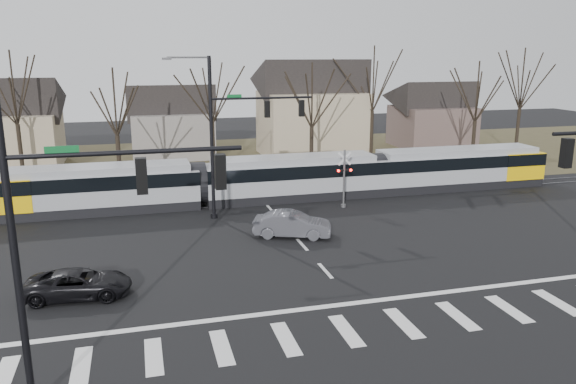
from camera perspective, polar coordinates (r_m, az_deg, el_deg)
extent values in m
plane|color=black|center=(26.00, 5.26, -9.56)|extent=(140.00, 140.00, 0.00)
cube|color=#38331E|center=(55.93, -6.17, 3.18)|extent=(140.00, 28.00, 0.01)
cube|color=silver|center=(21.54, -26.88, -16.36)|extent=(0.60, 2.60, 0.01)
cube|color=silver|center=(21.15, -20.26, -16.25)|extent=(0.60, 2.60, 0.01)
cube|color=silver|center=(21.02, -13.49, -15.92)|extent=(0.60, 2.60, 0.01)
cube|color=silver|center=(21.16, -6.75, -15.39)|extent=(0.60, 2.60, 0.01)
cube|color=silver|center=(21.57, -0.22, -14.67)|extent=(0.60, 2.60, 0.01)
cube|color=silver|center=(22.24, 5.94, -13.82)|extent=(0.60, 2.60, 0.01)
cube|color=silver|center=(23.14, 11.65, -12.90)|extent=(0.60, 2.60, 0.01)
cube|color=silver|center=(24.24, 16.84, -11.94)|extent=(0.60, 2.60, 0.01)
cube|color=silver|center=(25.52, 21.51, -10.99)|extent=(0.60, 2.60, 0.01)
cube|color=silver|center=(26.95, 25.69, -10.07)|extent=(0.60, 2.60, 0.01)
cube|color=silver|center=(24.47, 6.75, -11.14)|extent=(28.00, 0.35, 0.01)
cube|color=silver|center=(27.73, 3.82, -7.98)|extent=(0.18, 2.00, 0.01)
cube|color=silver|center=(31.30, 1.44, -5.36)|extent=(0.18, 2.00, 0.01)
cube|color=silver|center=(34.96, -0.43, -3.27)|extent=(0.18, 2.00, 0.01)
cube|color=silver|center=(38.69, -1.93, -1.58)|extent=(0.18, 2.00, 0.01)
cube|color=silver|center=(42.46, -3.17, -0.19)|extent=(0.18, 2.00, 0.01)
cube|color=silver|center=(46.28, -4.21, 0.97)|extent=(0.18, 2.00, 0.01)
cube|color=silver|center=(50.12, -5.08, 1.96)|extent=(0.18, 2.00, 0.01)
cube|color=silver|center=(53.99, -5.84, 2.80)|extent=(0.18, 2.00, 0.01)
cube|color=#59595E|center=(39.72, -2.30, -1.14)|extent=(90.00, 0.12, 0.06)
cube|color=#59595E|center=(41.04, -2.74, -0.65)|extent=(90.00, 0.12, 0.06)
cube|color=gray|center=(39.42, -19.22, 0.26)|extent=(13.88, 2.99, 3.12)
cube|color=black|center=(39.29, -19.29, 1.15)|extent=(13.90, 3.03, 0.91)
cube|color=yellow|center=(40.15, -26.68, -0.08)|extent=(3.42, 3.05, 2.08)
cube|color=gray|center=(40.76, 0.60, 1.47)|extent=(12.81, 2.99, 3.12)
cube|color=black|center=(40.63, 0.60, 2.34)|extent=(12.83, 3.03, 0.91)
cube|color=gray|center=(46.13, 16.78, 2.34)|extent=(13.88, 2.99, 3.12)
cube|color=black|center=(46.01, 16.83, 3.11)|extent=(13.90, 3.03, 0.91)
cube|color=yellow|center=(49.05, 22.00, 2.69)|extent=(3.42, 3.05, 2.08)
imported|color=#4B4C52|center=(32.43, 0.44, -3.31)|extent=(4.55, 5.51, 1.47)
imported|color=black|center=(26.28, -20.48, -8.72)|extent=(2.85, 4.80, 1.23)
cylinder|color=black|center=(17.49, -26.11, -4.95)|extent=(0.22, 0.22, 10.20)
cylinder|color=black|center=(16.54, -15.93, 3.89)|extent=(6.50, 0.14, 0.14)
cube|color=#0C5926|center=(16.64, -22.00, 3.99)|extent=(0.90, 0.03, 0.22)
cube|color=black|center=(16.67, -14.66, 1.59)|extent=(0.32, 0.32, 1.05)
sphere|color=#FF0C07|center=(16.60, -14.72, 2.70)|extent=(0.22, 0.22, 0.22)
cube|color=black|center=(16.83, -6.90, 2.06)|extent=(0.32, 0.32, 1.05)
sphere|color=#FF0C07|center=(16.76, -6.93, 3.16)|extent=(0.22, 0.22, 0.22)
cube|color=black|center=(22.17, 26.44, 3.56)|extent=(0.32, 0.32, 1.05)
sphere|color=#FF0C07|center=(22.12, 26.53, 4.40)|extent=(0.22, 0.22, 0.22)
cylinder|color=black|center=(35.48, -7.77, 5.30)|extent=(0.22, 0.22, 10.20)
cylinder|color=black|center=(36.54, -7.52, -2.39)|extent=(0.44, 0.44, 0.30)
cylinder|color=black|center=(35.76, -2.66, 9.51)|extent=(6.50, 0.14, 0.14)
cube|color=#0C5926|center=(35.41, -5.47, 9.66)|extent=(0.90, 0.03, 0.22)
cube|color=black|center=(35.89, -2.14, 8.41)|extent=(0.32, 0.32, 1.05)
sphere|color=#FF0C07|center=(35.86, -2.14, 8.94)|extent=(0.22, 0.22, 0.22)
cube|color=black|center=(36.47, 1.38, 8.50)|extent=(0.32, 0.32, 1.05)
sphere|color=#FF0C07|center=(36.44, 1.39, 9.02)|extent=(0.22, 0.22, 0.22)
cube|color=#59595B|center=(34.87, -12.22, 13.09)|extent=(0.55, 0.22, 0.14)
cylinder|color=#59595B|center=(38.52, 5.71, 1.34)|extent=(0.14, 0.14, 4.00)
cylinder|color=#59595B|center=(38.97, 5.65, -1.38)|extent=(0.36, 0.36, 0.20)
cube|color=silver|center=(38.24, 5.76, 3.39)|extent=(0.95, 0.04, 0.95)
cube|color=silver|center=(38.24, 5.76, 3.39)|extent=(0.95, 0.04, 0.95)
cube|color=black|center=(38.39, 5.74, 2.22)|extent=(1.00, 0.10, 0.12)
sphere|color=#FF0C07|center=(38.16, 5.15, 2.16)|extent=(0.18, 0.18, 0.18)
sphere|color=#FF0C07|center=(38.48, 6.41, 2.23)|extent=(0.18, 0.18, 0.18)
cube|color=tan|center=(58.01, -26.54, 4.68)|extent=(9.00, 8.00, 5.00)
cube|color=slate|center=(58.97, -11.68, 5.74)|extent=(8.00, 7.00, 4.50)
cube|color=tan|center=(58.44, 2.39, 6.93)|extent=(10.00, 8.00, 6.50)
cube|color=brown|center=(66.36, 14.38, 6.47)|extent=(8.00, 7.00, 4.50)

